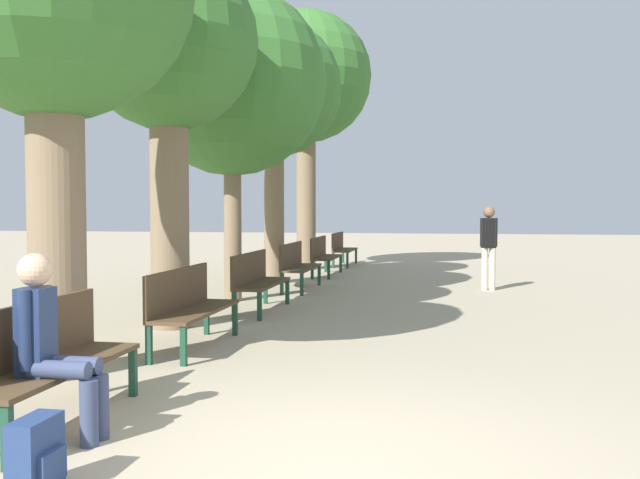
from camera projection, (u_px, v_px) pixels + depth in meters
name	position (u px, v px, depth m)	size (l,w,h in m)	color
ground_plane	(313.00, 466.00, 4.51)	(80.00, 80.00, 0.00)	tan
bench_row_0	(44.00, 355.00, 5.33)	(0.47, 1.87, 0.93)	#4C3823
bench_row_1	(188.00, 302.00, 8.25)	(0.47, 1.87, 0.93)	#4C3823
bench_row_2	(257.00, 277.00, 11.17)	(0.47, 1.87, 0.93)	#4C3823
bench_row_3	(297.00, 263.00, 14.10)	(0.47, 1.87, 0.93)	#4C3823
bench_row_4	(323.00, 253.00, 17.02)	(0.47, 1.87, 0.93)	#4C3823
bench_row_5	(342.00, 246.00, 19.94)	(0.47, 1.87, 0.93)	#4C3823
tree_row_1	(168.00, 50.00, 9.52)	(2.41, 2.41, 5.08)	#7A664C
tree_row_2	(232.00, 82.00, 12.29)	(3.27, 3.27, 5.45)	#7A664C
tree_row_3	(274.00, 91.00, 15.20)	(2.91, 2.91, 5.63)	#7A664C
tree_row_4	(306.00, 79.00, 18.57)	(3.42, 3.42, 6.75)	#7A664C
person_seated	(51.00, 341.00, 4.99)	(0.62, 0.35, 1.32)	#384260
backpack	(36.00, 455.00, 4.10)	(0.21, 0.35, 0.43)	navy
pedestrian_near	(489.00, 242.00, 13.99)	(0.34, 0.28, 1.66)	beige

